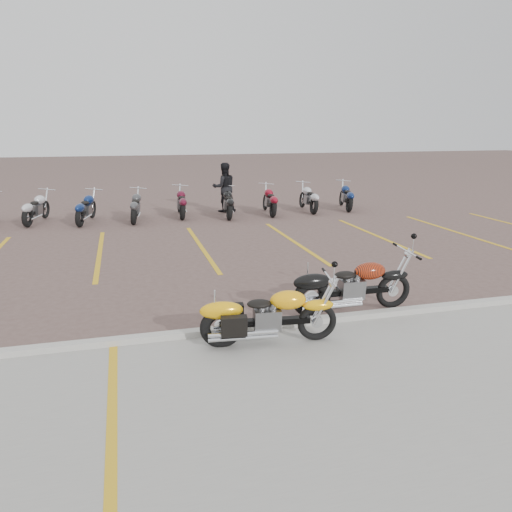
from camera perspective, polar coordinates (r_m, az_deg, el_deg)
The scene contains 9 objects.
ground at distance 10.09m, azimuth -2.70°, elevation -4.16°, with size 100.00×100.00×0.00m, color brown.
concrete_apron at distance 6.16m, azimuth 6.78°, elevation -17.23°, with size 60.00×5.00×0.01m, color #9E9B93.
curb at distance 8.25m, azimuth 0.32°, elevation -8.09°, with size 60.00×0.18×0.12m, color #ADAAA3.
parking_stripes at distance 13.87m, azimuth -6.26°, elevation 1.02°, with size 38.00×5.50×0.01m, color gold, non-canonical shape.
apron_stripe at distance 5.82m, azimuth -16.17°, elevation -19.76°, with size 0.12×5.00×0.00m, color gold.
yellow_cruiser at distance 7.61m, azimuth 1.14°, elevation -7.07°, with size 2.11×0.41×0.87m.
flame_cruiser at distance 9.00m, azimuth 10.66°, elevation -3.66°, with size 2.25×0.33×0.93m.
person_b at distance 19.52m, azimuth -3.65°, elevation 7.84°, with size 0.92×0.72×1.89m, color black.
bg_bike_row at distance 18.30m, azimuth -11.15°, elevation 5.89°, with size 15.76×2.07×1.10m.
Camera 1 is at (-2.02, -9.33, 3.25)m, focal length 35.00 mm.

